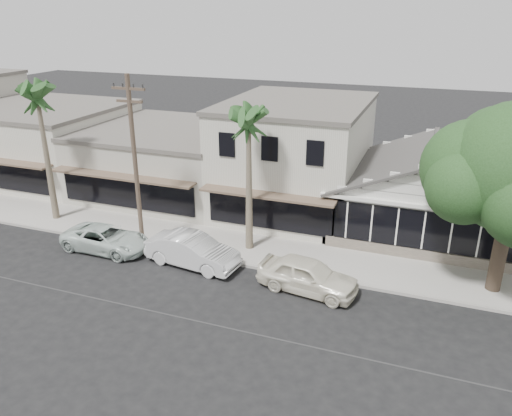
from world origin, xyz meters
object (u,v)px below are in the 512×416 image
at_px(utility_pole, 135,160).
at_px(car_2, 106,239).
at_px(car_1, 192,251).
at_px(car_0, 308,275).

distance_m(utility_pole, car_2, 4.53).
relative_size(car_1, car_2, 1.02).
bearing_deg(car_0, car_1, 94.03).
xyz_separation_m(utility_pole, car_1, (3.48, -0.95, -4.00)).
distance_m(utility_pole, car_1, 5.39).
distance_m(car_0, car_1, 5.93).
bearing_deg(car_2, utility_pole, -55.06).
relative_size(car_0, car_2, 0.97).
height_order(utility_pole, car_2, utility_pole).
xyz_separation_m(utility_pole, car_0, (9.40, -1.33, -4.01)).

